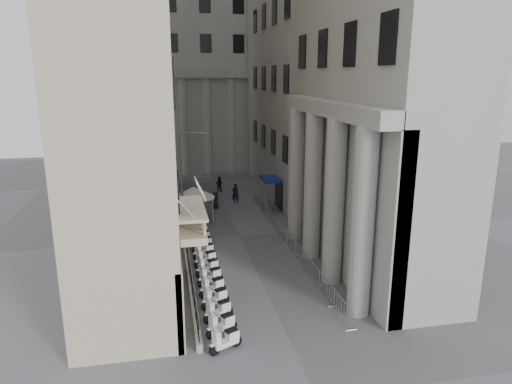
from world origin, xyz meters
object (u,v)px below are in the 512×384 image
scooter_0 (226,351)px  street_lamp (185,170)px  pedestrian_b (219,184)px  pedestrian_a (235,193)px  security_tent (197,193)px  info_kiosk (184,220)px

scooter_0 → street_lamp: 19.62m
pedestrian_b → street_lamp: bearing=97.9°
pedestrian_a → street_lamp: bearing=56.0°
street_lamp → security_tent: bearing=56.2°
security_tent → pedestrian_a: bearing=51.1°
scooter_0 → pedestrian_a: bearing=-34.8°
street_lamp → pedestrian_a: street_lamp is taller
pedestrian_a → scooter_0: bearing=87.9°
pedestrian_b → pedestrian_a: bearing=131.3°
scooter_0 → security_tent: (0.23, 19.75, 2.50)m
street_lamp → info_kiosk: (-0.27, -1.89, -3.73)m
street_lamp → pedestrian_b: (4.08, 10.49, -3.83)m
info_kiosk → pedestrian_a: pedestrian_a is taller
street_lamp → pedestrian_b: bearing=90.8°
pedestrian_a → security_tent: bearing=58.8°
pedestrian_a → pedestrian_b: size_ratio=1.17×
scooter_0 → info_kiosk: info_kiosk is taller
pedestrian_a → pedestrian_b: 4.87m
security_tent → pedestrian_a: 6.63m
pedestrian_b → security_tent: bearing=101.9°
security_tent → pedestrian_a: size_ratio=1.89×
info_kiosk → pedestrian_b: bearing=72.1°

